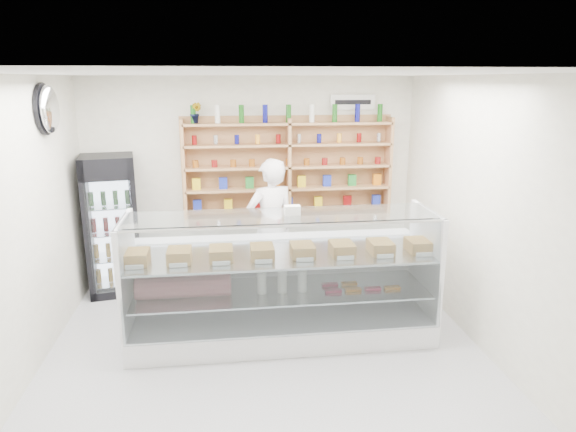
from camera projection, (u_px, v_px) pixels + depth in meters
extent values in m
plane|color=silver|center=(269.00, 365.00, 5.10)|extent=(5.00, 5.00, 0.00)
plane|color=white|center=(266.00, 73.00, 4.37)|extent=(5.00, 5.00, 0.00)
plane|color=white|center=(252.00, 180.00, 7.13)|extent=(4.50, 0.00, 4.50)
plane|color=white|center=(316.00, 386.00, 2.34)|extent=(4.50, 0.00, 4.50)
plane|color=white|center=(10.00, 240.00, 4.46)|extent=(0.00, 5.00, 5.00)
plane|color=white|center=(497.00, 222.00, 5.01)|extent=(0.00, 5.00, 5.00)
cube|color=white|center=(282.00, 326.00, 5.63)|extent=(3.24, 0.92, 0.27)
cube|color=white|center=(277.00, 271.00, 5.91)|extent=(3.24, 0.05, 0.68)
cube|color=silver|center=(282.00, 291.00, 5.52)|extent=(3.11, 0.81, 0.02)
cube|color=silver|center=(281.00, 256.00, 5.42)|extent=(3.17, 0.84, 0.02)
cube|color=silver|center=(287.00, 281.00, 5.02)|extent=(3.17, 0.13, 1.13)
cube|color=silver|center=(282.00, 215.00, 5.25)|extent=(3.17, 0.64, 0.01)
imported|color=white|center=(271.00, 227.00, 6.63)|extent=(0.76, 0.62, 1.80)
cube|color=black|center=(112.00, 225.00, 6.68)|extent=(0.76, 0.74, 1.82)
cube|color=#260434|center=(97.00, 170.00, 6.20)|extent=(0.64, 0.14, 0.26)
cube|color=silver|center=(103.00, 238.00, 6.40)|extent=(0.55, 0.10, 1.44)
cube|color=#B57C55|center=(184.00, 170.00, 6.82)|extent=(0.04, 0.28, 1.33)
cube|color=#B57C55|center=(289.00, 167.00, 6.99)|extent=(0.04, 0.28, 1.33)
cube|color=#B57C55|center=(388.00, 165.00, 7.16)|extent=(0.04, 0.28, 1.33)
cube|color=#B57C55|center=(289.00, 209.00, 7.14)|extent=(2.80, 0.28, 0.03)
cube|color=#B57C55|center=(289.00, 188.00, 7.06)|extent=(2.80, 0.28, 0.03)
cube|color=#B57C55|center=(289.00, 167.00, 6.99)|extent=(2.80, 0.28, 0.03)
cube|color=#B57C55|center=(289.00, 145.00, 6.91)|extent=(2.80, 0.28, 0.03)
cube|color=#B57C55|center=(289.00, 124.00, 6.84)|extent=(2.80, 0.28, 0.03)
imported|color=#1E6626|center=(196.00, 113.00, 6.65)|extent=(0.18, 0.15, 0.27)
ellipsoid|color=silver|center=(49.00, 109.00, 5.35)|extent=(0.15, 0.50, 0.50)
cube|color=white|center=(353.00, 102.00, 7.00)|extent=(0.62, 0.03, 0.20)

